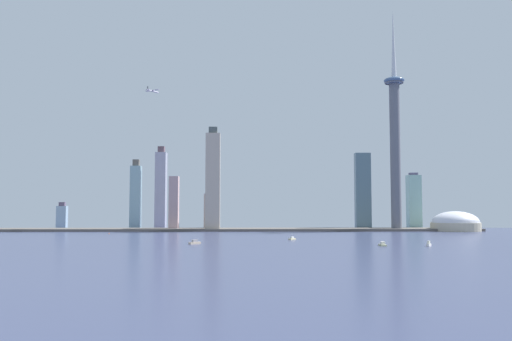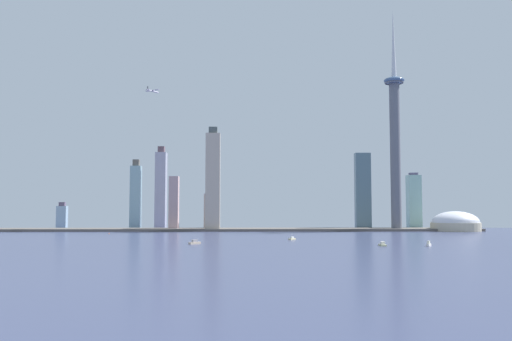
# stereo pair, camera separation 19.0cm
# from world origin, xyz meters

# --- Properties ---
(ground_plane) EXTENTS (6000.00, 6000.00, 0.00)m
(ground_plane) POSITION_xyz_m (0.00, 0.00, 0.00)
(ground_plane) COLOR #394061
(waterfront_pier) EXTENTS (822.46, 61.44, 3.98)m
(waterfront_pier) POSITION_xyz_m (0.00, 421.71, 1.99)
(waterfront_pier) COLOR #5E5852
(waterfront_pier) RESTS_ON ground
(observation_tower) EXTENTS (33.89, 33.89, 371.88)m
(observation_tower) POSITION_xyz_m (275.27, 415.37, 161.38)
(observation_tower) COLOR slate
(observation_tower) RESTS_ON ground
(stadium_dome) EXTENTS (78.92, 78.92, 36.85)m
(stadium_dome) POSITION_xyz_m (369.47, 407.82, 11.64)
(stadium_dome) COLOR beige
(stadium_dome) RESTS_ON ground
(skyscraper_0) EXTENTS (19.17, 23.26, 149.57)m
(skyscraper_0) POSITION_xyz_m (-127.00, 518.21, 71.35)
(skyscraper_0) COLOR #AAA8C1
(skyscraper_0) RESTS_ON ground
(skyscraper_1) EXTENTS (23.28, 14.41, 169.16)m
(skyscraper_1) POSITION_xyz_m (-25.54, 406.65, 81.34)
(skyscraper_1) COLOR #BFB0A0
(skyscraper_1) RESTS_ON ground
(skyscraper_2) EXTENTS (17.27, 12.42, 47.59)m
(skyscraper_2) POSITION_xyz_m (-299.31, 501.07, 21.70)
(skyscraper_2) COLOR #96B3CA
(skyscraper_2) RESTS_ON ground
(skyscraper_3) EXTENTS (18.74, 17.83, 125.66)m
(skyscraper_3) POSITION_xyz_m (-173.16, 520.70, 59.23)
(skyscraper_3) COLOR #8CB1BD
(skyscraper_3) RESTS_ON ground
(skyscraper_4) EXTENTS (15.41, 17.77, 89.50)m
(skyscraper_4) POSITION_xyz_m (-90.69, 425.85, 44.75)
(skyscraper_4) COLOR #C19EA0
(skyscraper_4) RESTS_ON ground
(skyscraper_5) EXTENTS (22.02, 21.06, 98.65)m
(skyscraper_5) POSITION_xyz_m (321.19, 467.58, 47.99)
(skyscraper_5) COLOR #95C5BA
(skyscraper_5) RESTS_ON ground
(skyscraper_6) EXTENTS (19.34, 12.96, 61.24)m
(skyscraper_6) POSITION_xyz_m (-32.88, 447.04, 30.62)
(skyscraper_6) COLOR #A59B99
(skyscraper_6) RESTS_ON ground
(skyscraper_7) EXTENTS (26.47, 15.57, 132.53)m
(skyscraper_7) POSITION_xyz_m (230.73, 462.52, 66.26)
(skyscraper_7) COLOR slate
(skyscraper_7) RESTS_ON ground
(boat_0) EXTENTS (12.85, 11.86, 4.87)m
(boat_0) POSITION_xyz_m (-25.92, 107.58, 1.76)
(boat_0) COLOR beige
(boat_0) RESTS_ON ground
(boat_1) EXTENTS (7.52, 9.15, 5.29)m
(boat_1) POSITION_xyz_m (209.34, 72.52, 1.91)
(boat_1) COLOR white
(boat_1) RESTS_ON ground
(boat_2) EXTENTS (9.57, 10.50, 7.88)m
(boat_2) POSITION_xyz_m (82.72, 178.56, 1.43)
(boat_2) COLOR beige
(boat_2) RESTS_ON ground
(boat_3) EXTENTS (6.06, 14.46, 4.38)m
(boat_3) POSITION_xyz_m (164.60, 77.62, 1.56)
(boat_3) COLOR beige
(boat_3) RESTS_ON ground
(channel_buoy_1) EXTENTS (1.19, 1.19, 2.31)m
(channel_buoy_1) POSITION_xyz_m (-168.92, 317.78, 1.15)
(channel_buoy_1) COLOR #E54C19
(channel_buoy_1) RESTS_ON ground
(airplane) EXTENTS (26.80, 25.49, 7.65)m
(airplane) POSITION_xyz_m (-133.38, 454.08, 238.76)
(airplane) COLOR silver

